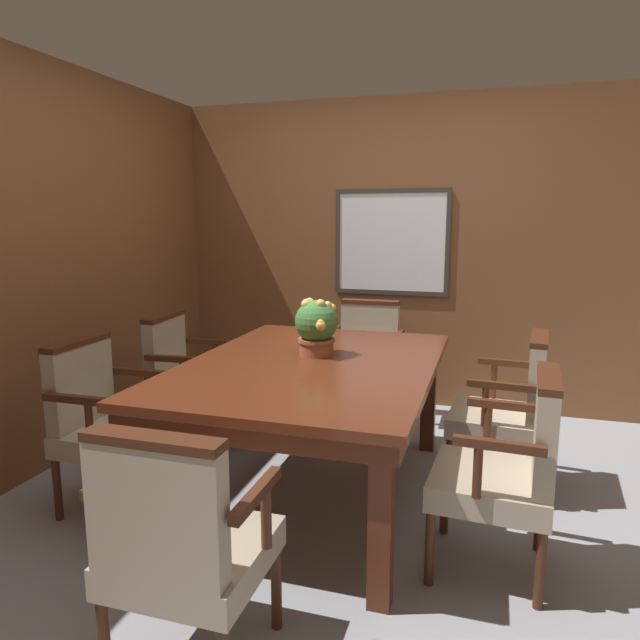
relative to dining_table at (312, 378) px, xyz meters
The scene contains 11 objects.
ground_plane 0.67m from the dining_table, 33.32° to the right, with size 14.00×14.00×0.00m, color #93969E.
wall_back 1.87m from the dining_table, 87.51° to the left, with size 7.20×0.08×2.45m.
wall_left 1.76m from the dining_table, behind, with size 0.06×7.20×2.45m.
dining_table is the anchor object (origin of this frame).
chair_left_near 1.11m from the dining_table, 157.01° to the right, with size 0.50×0.54×0.89m.
chair_head_far 1.31m from the dining_table, 89.41° to the left, with size 0.54×0.49×0.89m.
chair_left_far 1.10m from the dining_table, 158.48° to the left, with size 0.53×0.56×0.89m.
chair_head_near 1.35m from the dining_table, 90.67° to the right, with size 0.54×0.49×0.89m.
chair_right_near 1.11m from the dining_table, 22.84° to the right, with size 0.52×0.56×0.89m.
chair_right_far 1.12m from the dining_table, 20.78° to the left, with size 0.53×0.56×0.89m.
potted_plant 0.29m from the dining_table, 97.86° to the left, with size 0.25×0.25×0.32m.
Camera 1 is at (0.83, -2.77, 1.51)m, focal length 32.00 mm.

